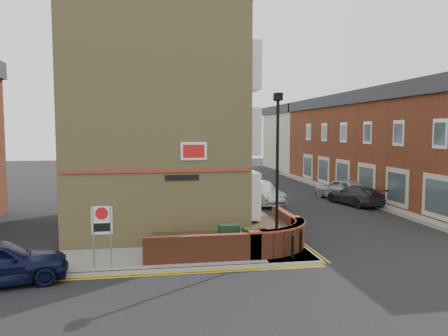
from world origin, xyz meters
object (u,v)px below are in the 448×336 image
at_px(lamppost, 277,173).
at_px(utility_cabinet_large, 229,240).
at_px(zone_sign, 102,225).
at_px(silver_car_near, 259,193).

relative_size(lamppost, utility_cabinet_large, 5.25).
bearing_deg(utility_cabinet_large, lamppost, -3.01).
distance_m(utility_cabinet_large, zone_sign, 4.86).
height_order(utility_cabinet_large, zone_sign, zone_sign).
bearing_deg(silver_car_near, lamppost, -116.92).
bearing_deg(lamppost, utility_cabinet_large, 176.99).
relative_size(utility_cabinet_large, silver_car_near, 0.26).
xyz_separation_m(lamppost, utility_cabinet_large, (-1.90, 0.10, -2.62)).
height_order(lamppost, utility_cabinet_large, lamppost).
xyz_separation_m(utility_cabinet_large, zone_sign, (-4.70, -0.80, 0.92)).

